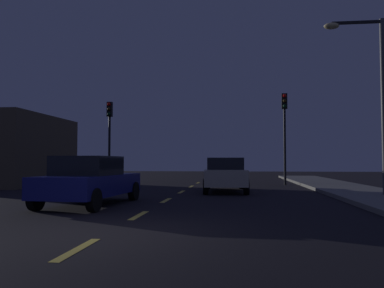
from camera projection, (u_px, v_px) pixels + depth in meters
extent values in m
plane|color=black|center=(169.00, 199.00, 14.13)|extent=(80.00, 80.00, 0.00)
cube|color=#EACC4C|center=(78.00, 249.00, 5.99)|extent=(0.16, 1.60, 0.01)
cube|color=#EACC4C|center=(139.00, 215.00, 9.76)|extent=(0.16, 1.60, 0.01)
cube|color=#EACC4C|center=(166.00, 200.00, 13.53)|extent=(0.16, 1.60, 0.01)
cube|color=#EACC4C|center=(181.00, 192.00, 17.31)|extent=(0.16, 1.60, 0.01)
cube|color=#EACC4C|center=(191.00, 186.00, 21.08)|extent=(0.16, 1.60, 0.01)
cube|color=#EACC4C|center=(198.00, 183.00, 24.85)|extent=(0.16, 1.60, 0.01)
cylinder|color=black|center=(109.00, 143.00, 23.80)|extent=(0.14, 0.14, 4.99)
cube|color=black|center=(110.00, 109.00, 23.89)|extent=(0.32, 0.24, 0.90)
sphere|color=red|center=(109.00, 104.00, 23.74)|extent=(0.20, 0.20, 0.20)
sphere|color=#3F2D0C|center=(109.00, 109.00, 23.73)|extent=(0.20, 0.20, 0.20)
sphere|color=#0C3319|center=(109.00, 114.00, 23.72)|extent=(0.20, 0.20, 0.20)
cylinder|color=black|center=(285.00, 139.00, 22.62)|extent=(0.14, 0.14, 5.31)
cube|color=black|center=(284.00, 101.00, 22.72)|extent=(0.32, 0.24, 0.90)
sphere|color=red|center=(285.00, 96.00, 22.57)|extent=(0.20, 0.20, 0.20)
sphere|color=#3F2D0C|center=(285.00, 101.00, 22.56)|extent=(0.20, 0.20, 0.20)
sphere|color=#0C3319|center=(285.00, 106.00, 22.55)|extent=(0.20, 0.20, 0.20)
cube|color=beige|center=(225.00, 177.00, 17.68)|extent=(1.99, 4.65, 0.68)
cube|color=black|center=(225.00, 164.00, 17.48)|extent=(1.65, 2.13, 0.52)
cylinder|color=black|center=(208.00, 182.00, 19.45)|extent=(0.25, 0.65, 0.64)
cylinder|color=black|center=(241.00, 182.00, 19.34)|extent=(0.25, 0.65, 0.64)
cylinder|color=black|center=(206.00, 187.00, 15.99)|extent=(0.25, 0.65, 0.64)
cylinder|color=black|center=(246.00, 187.00, 15.88)|extent=(0.25, 0.65, 0.64)
cube|color=navy|center=(91.00, 185.00, 12.18)|extent=(2.09, 4.50, 0.62)
cube|color=black|center=(88.00, 166.00, 11.99)|extent=(1.72, 2.07, 0.58)
cylinder|color=black|center=(88.00, 190.00, 13.93)|extent=(0.26, 0.65, 0.64)
cylinder|color=black|center=(134.00, 191.00, 13.63)|extent=(0.26, 0.65, 0.64)
cylinder|color=black|center=(36.00, 199.00, 10.69)|extent=(0.26, 0.65, 0.64)
cylinder|color=black|center=(94.00, 200.00, 10.40)|extent=(0.26, 0.65, 0.64)
cylinder|color=#4C4C51|center=(384.00, 108.00, 14.28)|extent=(0.18, 0.18, 6.63)
cube|color=black|center=(356.00, 22.00, 14.53)|extent=(1.80, 0.10, 0.10)
ellipsoid|color=#F2D88C|center=(331.00, 26.00, 14.63)|extent=(0.56, 0.36, 0.24)
cube|color=brown|center=(7.00, 151.00, 22.43)|extent=(5.31, 7.27, 3.95)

